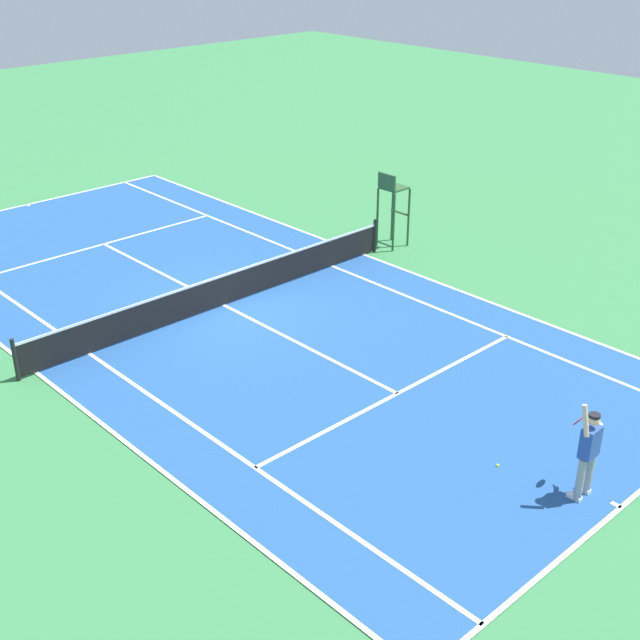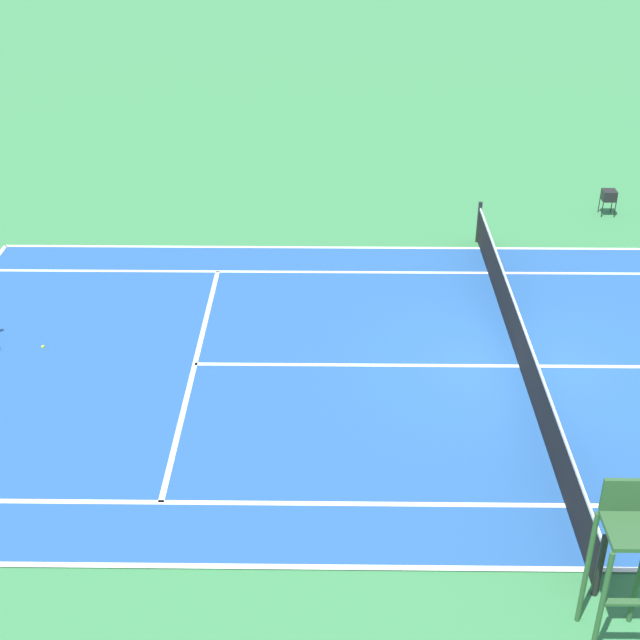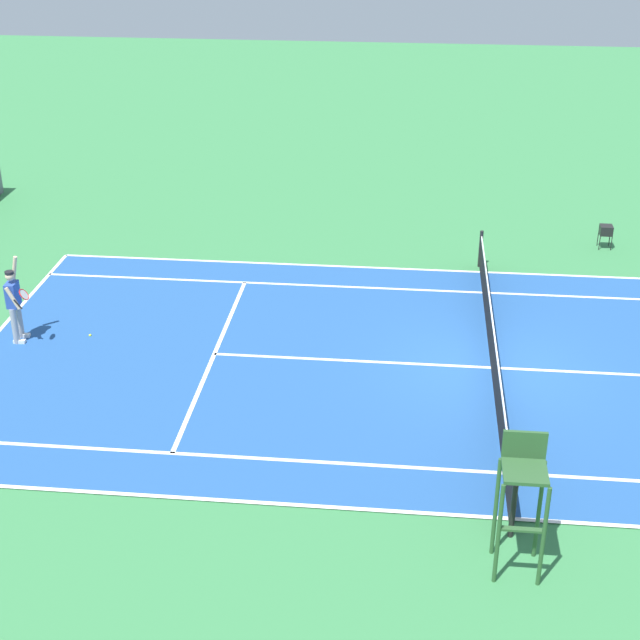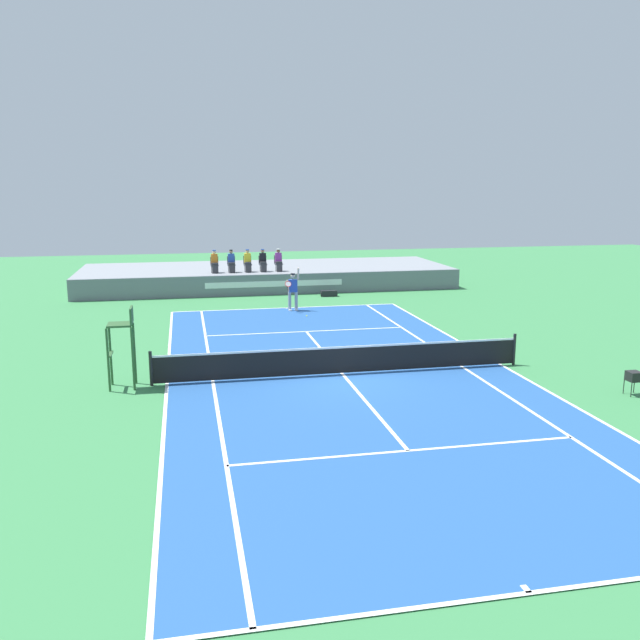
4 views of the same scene
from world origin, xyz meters
The scene contains 6 objects.
ground_plane centered at (0.00, 0.00, 0.00)m, with size 80.00×80.00×0.00m, color #387F47.
court centered at (0.00, 0.00, 0.01)m, with size 11.08×23.88×0.03m.
net centered at (0.00, 0.00, 0.52)m, with size 11.98×0.10×1.07m.
tennis_player centered at (0.23, 11.20, 0.99)m, with size 0.76×0.64×2.08m.
tennis_ball centered at (0.61, 9.59, 0.03)m, with size 0.07×0.07×0.07m, color #D1E533.
umpire_chair centered at (-6.70, 0.00, 1.56)m, with size 0.77×0.77×2.44m.
Camera 1 is at (12.48, 17.22, 9.89)m, focal length 47.79 mm.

